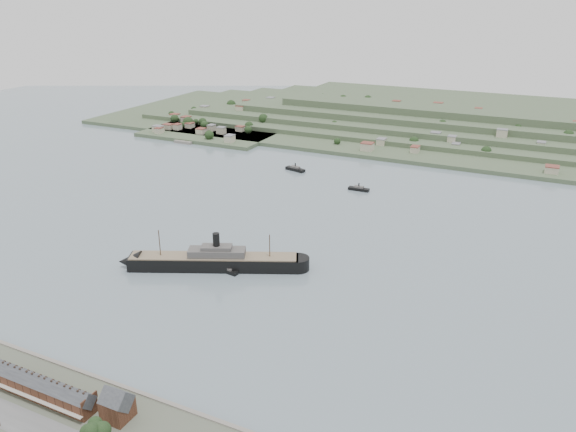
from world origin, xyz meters
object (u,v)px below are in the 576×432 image
at_px(fig_tree, 95,432).
at_px(terrace_row, 39,386).
at_px(gabled_building, 117,405).
at_px(tugboat, 228,271).
at_px(steamship, 209,261).

bearing_deg(fig_tree, terrace_row, 164.74).
xyz_separation_m(terrace_row, gabled_building, (37.50, 4.02, 1.34)).
height_order(terrace_row, fig_tree, fig_tree).
relative_size(terrace_row, tugboat, 4.05).
relative_size(gabled_building, tugboat, 1.03).
bearing_deg(fig_tree, tugboat, 102.31).
bearing_deg(tugboat, gabled_building, -77.75).
relative_size(steamship, tugboat, 7.90).
distance_m(terrace_row, gabled_building, 37.74).
bearing_deg(gabled_building, steamship, 107.82).
relative_size(tugboat, fig_tree, 1.16).
bearing_deg(steamship, fig_tree, -72.71).
height_order(gabled_building, fig_tree, gabled_building).
bearing_deg(terrace_row, fig_tree, -15.26).
distance_m(gabled_building, steamship, 131.65).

